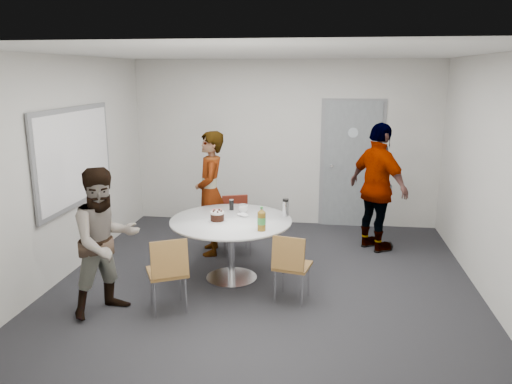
# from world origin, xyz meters

# --- Properties ---
(floor) EXTENTS (5.00, 5.00, 0.00)m
(floor) POSITION_xyz_m (0.00, 0.00, 0.00)
(floor) COLOR #232427
(floor) RESTS_ON ground
(ceiling) EXTENTS (5.00, 5.00, 0.00)m
(ceiling) POSITION_xyz_m (0.00, 0.00, 2.70)
(ceiling) COLOR silver
(ceiling) RESTS_ON wall_back
(wall_back) EXTENTS (5.00, 0.00, 5.00)m
(wall_back) POSITION_xyz_m (0.00, 2.50, 1.35)
(wall_back) COLOR beige
(wall_back) RESTS_ON floor
(wall_left) EXTENTS (0.00, 5.00, 5.00)m
(wall_left) POSITION_xyz_m (-2.50, 0.00, 1.35)
(wall_left) COLOR beige
(wall_left) RESTS_ON floor
(wall_right) EXTENTS (0.00, 5.00, 5.00)m
(wall_right) POSITION_xyz_m (2.50, 0.00, 1.35)
(wall_right) COLOR beige
(wall_right) RESTS_ON floor
(wall_front) EXTENTS (5.00, 0.00, 5.00)m
(wall_front) POSITION_xyz_m (0.00, -2.50, 1.35)
(wall_front) COLOR beige
(wall_front) RESTS_ON floor
(door) EXTENTS (1.02, 0.17, 2.12)m
(door) POSITION_xyz_m (1.10, 2.48, 1.03)
(door) COLOR slate
(door) RESTS_ON wall_back
(whiteboard) EXTENTS (0.04, 1.90, 1.25)m
(whiteboard) POSITION_xyz_m (-2.46, 0.20, 1.45)
(whiteboard) COLOR gray
(whiteboard) RESTS_ON wall_left
(table) EXTENTS (1.47, 1.47, 1.04)m
(table) POSITION_xyz_m (-0.41, 0.01, 0.66)
(table) COLOR white
(table) RESTS_ON floor
(chair_near_left) EXTENTS (0.55, 0.57, 0.84)m
(chair_near_left) POSITION_xyz_m (-0.91, -0.96, 0.51)
(chair_near_left) COLOR brown
(chair_near_left) RESTS_ON floor
(chair_near_right) EXTENTS (0.45, 0.47, 0.79)m
(chair_near_right) POSITION_xyz_m (0.34, -0.54, 0.48)
(chair_near_right) COLOR brown
(chair_near_right) RESTS_ON floor
(chair_far) EXTENTS (0.50, 0.52, 0.80)m
(chair_far) POSITION_xyz_m (-0.55, 0.99, 0.49)
(chair_far) COLOR maroon
(chair_far) RESTS_ON floor
(person_main) EXTENTS (0.54, 0.71, 1.72)m
(person_main) POSITION_xyz_m (-0.88, 0.89, 0.86)
(person_main) COLOR #A5C6EA
(person_main) RESTS_ON floor
(person_left) EXTENTS (0.94, 0.96, 1.57)m
(person_left) POSITION_xyz_m (-1.56, -1.01, 0.78)
(person_left) COLOR white
(person_left) RESTS_ON floor
(person_right) EXTENTS (1.01, 1.11, 1.82)m
(person_right) POSITION_xyz_m (1.42, 1.34, 0.91)
(person_right) COLOR black
(person_right) RESTS_ON floor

